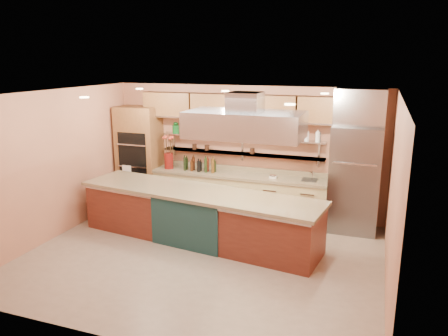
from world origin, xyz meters
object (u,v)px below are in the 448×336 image
at_px(flower_vase, 169,161).
at_px(kitchen_scale, 273,176).
at_px(refrigerator, 354,180).
at_px(island, 198,216).
at_px(copper_kettle, 207,131).
at_px(green_canister, 229,132).

bearing_deg(flower_vase, kitchen_scale, 0.00).
bearing_deg(refrigerator, flower_vase, 179.86).
bearing_deg(refrigerator, island, -151.26).
height_order(island, copper_kettle, copper_kettle).
relative_size(flower_vase, kitchen_scale, 2.47).
bearing_deg(green_canister, copper_kettle, 180.00).
relative_size(refrigerator, copper_kettle, 10.93).
height_order(flower_vase, kitchen_scale, flower_vase).
bearing_deg(flower_vase, island, -48.04).
xyz_separation_m(kitchen_scale, copper_kettle, (-1.56, 0.22, 0.82)).
xyz_separation_m(kitchen_scale, green_canister, (-1.04, 0.22, 0.84)).
bearing_deg(kitchen_scale, copper_kettle, 156.84).
xyz_separation_m(flower_vase, green_canister, (1.37, 0.22, 0.70)).
distance_m(island, flower_vase, 2.10).
bearing_deg(copper_kettle, green_canister, 0.00).
relative_size(flower_vase, green_canister, 1.90).
xyz_separation_m(copper_kettle, green_canister, (0.52, 0.00, 0.02)).
distance_m(flower_vase, green_canister, 1.55).
relative_size(refrigerator, island, 0.45).
bearing_deg(flower_vase, refrigerator, -0.14).
bearing_deg(green_canister, island, -91.03).
bearing_deg(island, refrigerator, 36.43).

